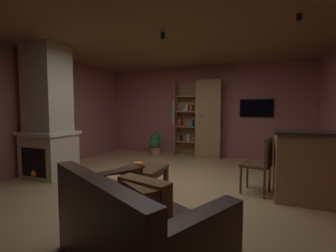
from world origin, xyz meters
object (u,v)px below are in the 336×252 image
at_px(table_book_2, 138,163).
at_px(potted_floor_plant, 155,144).
at_px(kitchen_bar_counter, 326,168).
at_px(table_book_1, 141,165).
at_px(wall_mounted_tv, 256,108).
at_px(leather_couch, 135,231).
at_px(bookshelf_cabinet, 206,120).
at_px(stone_fireplace, 48,118).
at_px(dining_chair, 261,161).
at_px(coffee_table, 143,172).
at_px(table_book_0, 141,165).

distance_m(table_book_2, potted_floor_plant, 3.16).
height_order(kitchen_bar_counter, table_book_1, kitchen_bar_counter).
distance_m(table_book_1, wall_mounted_tv, 3.89).
bearing_deg(leather_couch, wall_mounted_tv, 79.57).
xyz_separation_m(kitchen_bar_counter, table_book_2, (-2.67, -0.68, -0.02)).
distance_m(bookshelf_cabinet, wall_mounted_tv, 1.37).
height_order(stone_fireplace, dining_chair, stone_fireplace).
xyz_separation_m(dining_chair, potted_floor_plant, (-2.89, 2.21, -0.19)).
height_order(table_book_2, wall_mounted_tv, wall_mounted_tv).
bearing_deg(leather_couch, potted_floor_plant, 112.87).
bearing_deg(dining_chair, table_book_2, -157.51).
xyz_separation_m(leather_couch, coffee_table, (-0.73, 1.53, 0.04)).
height_order(coffee_table, table_book_0, table_book_0).
relative_size(dining_chair, wall_mounted_tv, 1.09).
relative_size(stone_fireplace, table_book_0, 21.01).
relative_size(stone_fireplace, table_book_1, 19.55).
relative_size(table_book_0, table_book_2, 0.95).
xyz_separation_m(bookshelf_cabinet, table_book_2, (-0.38, -3.20, -0.57)).
relative_size(coffee_table, table_book_2, 4.95).
xyz_separation_m(coffee_table, dining_chair, (1.75, 0.69, 0.17)).
distance_m(kitchen_bar_counter, dining_chair, 0.86).
distance_m(kitchen_bar_counter, table_book_1, 2.71).
bearing_deg(kitchen_bar_counter, table_book_2, -165.71).
bearing_deg(potted_floor_plant, dining_chair, -37.42).
bearing_deg(potted_floor_plant, table_book_0, -69.39).
distance_m(kitchen_bar_counter, table_book_0, 2.74).
relative_size(stone_fireplace, potted_floor_plant, 3.92).
bearing_deg(coffee_table, table_book_0, 169.33).
height_order(bookshelf_cabinet, table_book_0, bookshelf_cabinet).
relative_size(kitchen_bar_counter, potted_floor_plant, 2.10).
bearing_deg(wall_mounted_tv, table_book_1, -115.73).
relative_size(coffee_table, potted_floor_plant, 0.97).
relative_size(bookshelf_cabinet, table_book_2, 16.56).
bearing_deg(leather_couch, coffee_table, 115.59).
bearing_deg(coffee_table, table_book_1, -100.27).
height_order(coffee_table, potted_floor_plant, potted_floor_plant).
bearing_deg(coffee_table, wall_mounted_tv, 64.09).
height_order(coffee_table, wall_mounted_tv, wall_mounted_tv).
bearing_deg(potted_floor_plant, table_book_2, -69.89).
bearing_deg(wall_mounted_tv, bookshelf_cabinet, -170.87).
bearing_deg(bookshelf_cabinet, stone_fireplace, -130.65).
xyz_separation_m(coffee_table, table_book_2, (-0.05, -0.05, 0.15)).
bearing_deg(table_book_0, dining_chair, 20.81).
relative_size(bookshelf_cabinet, potted_floor_plant, 3.23).
bearing_deg(potted_floor_plant, leather_couch, -67.13).
relative_size(leather_couch, dining_chair, 1.85).
distance_m(bookshelf_cabinet, coffee_table, 3.25).
distance_m(kitchen_bar_counter, leather_couch, 2.87).
xyz_separation_m(stone_fireplace, potted_floor_plant, (1.10, 2.73, -0.84)).
distance_m(bookshelf_cabinet, table_book_0, 3.22).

